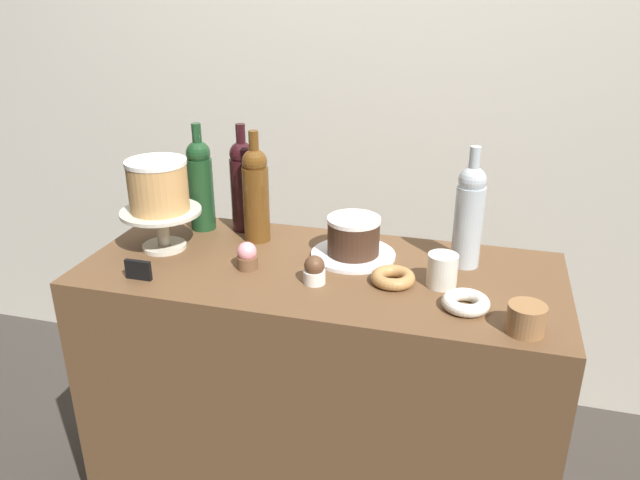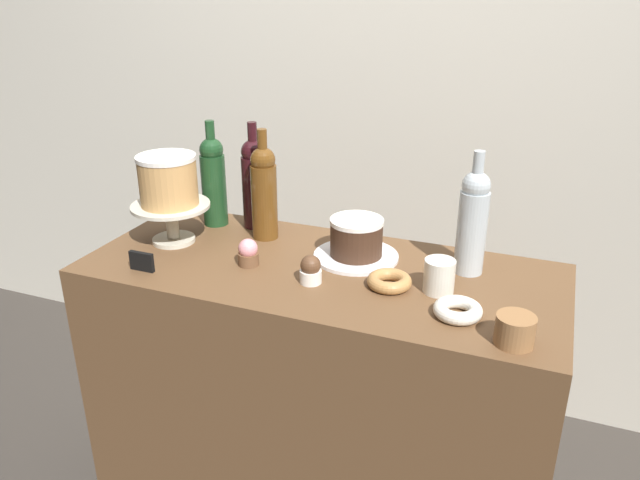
{
  "view_description": "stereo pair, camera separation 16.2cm",
  "coord_description": "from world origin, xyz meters",
  "px_view_note": "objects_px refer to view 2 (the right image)",
  "views": [
    {
      "loc": [
        0.39,
        -1.44,
        1.61
      ],
      "look_at": [
        0.0,
        0.0,
        0.97
      ],
      "focal_mm": 34.73,
      "sensor_mm": 36.0,
      "label": 1
    },
    {
      "loc": [
        0.55,
        -1.38,
        1.61
      ],
      "look_at": [
        0.0,
        0.0,
        0.97
      ],
      "focal_mm": 34.73,
      "sensor_mm": 36.0,
      "label": 2
    }
  ],
  "objects_px": {
    "wine_bottle_clear": "(473,220)",
    "wine_bottle_dark_red": "(254,182)",
    "cupcake_chocolate": "(311,270)",
    "price_sign_chalkboard": "(142,261)",
    "wine_bottle_amber": "(264,191)",
    "wine_bottle_green": "(213,180)",
    "cake_stand_pedestal": "(172,216)",
    "donut_sugar": "(458,310)",
    "coffee_cup_ceramic": "(439,276)",
    "white_layer_cake": "(168,180)",
    "cookie_stack": "(515,330)",
    "donut_maple": "(389,281)",
    "cupcake_strawberry": "(248,253)",
    "chocolate_round_cake": "(356,237)"
  },
  "relations": [
    {
      "from": "wine_bottle_clear",
      "to": "wine_bottle_dark_red",
      "type": "bearing_deg",
      "value": 172.76
    },
    {
      "from": "cupcake_chocolate",
      "to": "price_sign_chalkboard",
      "type": "xyz_separation_m",
      "value": [
        -0.44,
        -0.1,
        -0.01
      ]
    },
    {
      "from": "wine_bottle_dark_red",
      "to": "wine_bottle_amber",
      "type": "xyz_separation_m",
      "value": [
        0.07,
        -0.07,
        0.0
      ]
    },
    {
      "from": "wine_bottle_green",
      "to": "cupcake_chocolate",
      "type": "xyz_separation_m",
      "value": [
        0.43,
        -0.27,
        -0.11
      ]
    },
    {
      "from": "cake_stand_pedestal",
      "to": "wine_bottle_dark_red",
      "type": "distance_m",
      "value": 0.27
    },
    {
      "from": "wine_bottle_green",
      "to": "donut_sugar",
      "type": "xyz_separation_m",
      "value": [
        0.81,
        -0.3,
        -0.13
      ]
    },
    {
      "from": "wine_bottle_dark_red",
      "to": "coffee_cup_ceramic",
      "type": "distance_m",
      "value": 0.66
    },
    {
      "from": "wine_bottle_clear",
      "to": "cupcake_chocolate",
      "type": "relative_size",
      "value": 4.38
    },
    {
      "from": "white_layer_cake",
      "to": "wine_bottle_amber",
      "type": "distance_m",
      "value": 0.27
    },
    {
      "from": "wine_bottle_green",
      "to": "price_sign_chalkboard",
      "type": "xyz_separation_m",
      "value": [
        -0.01,
        -0.37,
        -0.12
      ]
    },
    {
      "from": "white_layer_cake",
      "to": "price_sign_chalkboard",
      "type": "bearing_deg",
      "value": -80.31
    },
    {
      "from": "white_layer_cake",
      "to": "cookie_stack",
      "type": "height_order",
      "value": "white_layer_cake"
    },
    {
      "from": "wine_bottle_clear",
      "to": "donut_sugar",
      "type": "distance_m",
      "value": 0.28
    },
    {
      "from": "wine_bottle_amber",
      "to": "wine_bottle_green",
      "type": "xyz_separation_m",
      "value": [
        -0.19,
        0.04,
        0.0
      ]
    },
    {
      "from": "donut_maple",
      "to": "wine_bottle_clear",
      "type": "bearing_deg",
      "value": 43.93
    },
    {
      "from": "white_layer_cake",
      "to": "cupcake_strawberry",
      "type": "distance_m",
      "value": 0.32
    },
    {
      "from": "wine_bottle_green",
      "to": "cupcake_chocolate",
      "type": "bearing_deg",
      "value": -31.87
    },
    {
      "from": "wine_bottle_green",
      "to": "white_layer_cake",
      "type": "bearing_deg",
      "value": -103.85
    },
    {
      "from": "wine_bottle_amber",
      "to": "donut_maple",
      "type": "height_order",
      "value": "wine_bottle_amber"
    },
    {
      "from": "white_layer_cake",
      "to": "wine_bottle_green",
      "type": "height_order",
      "value": "wine_bottle_green"
    },
    {
      "from": "donut_sugar",
      "to": "cookie_stack",
      "type": "bearing_deg",
      "value": -28.81
    },
    {
      "from": "cupcake_strawberry",
      "to": "coffee_cup_ceramic",
      "type": "bearing_deg",
      "value": 3.81
    },
    {
      "from": "price_sign_chalkboard",
      "to": "cake_stand_pedestal",
      "type": "bearing_deg",
      "value": 99.69
    },
    {
      "from": "wine_bottle_dark_red",
      "to": "donut_maple",
      "type": "bearing_deg",
      "value": -26.37
    },
    {
      "from": "wine_bottle_clear",
      "to": "price_sign_chalkboard",
      "type": "relative_size",
      "value": 4.65
    },
    {
      "from": "wine_bottle_clear",
      "to": "cookie_stack",
      "type": "distance_m",
      "value": 0.37
    },
    {
      "from": "chocolate_round_cake",
      "to": "wine_bottle_green",
      "type": "height_order",
      "value": "wine_bottle_green"
    },
    {
      "from": "cookie_stack",
      "to": "donut_maple",
      "type": "bearing_deg",
      "value": 153.8
    },
    {
      "from": "white_layer_cake",
      "to": "wine_bottle_amber",
      "type": "relative_size",
      "value": 0.51
    },
    {
      "from": "wine_bottle_clear",
      "to": "donut_maple",
      "type": "xyz_separation_m",
      "value": [
        -0.17,
        -0.16,
        -0.13
      ]
    },
    {
      "from": "wine_bottle_dark_red",
      "to": "cupcake_strawberry",
      "type": "distance_m",
      "value": 0.3
    },
    {
      "from": "donut_sugar",
      "to": "price_sign_chalkboard",
      "type": "bearing_deg",
      "value": -175.46
    },
    {
      "from": "white_layer_cake",
      "to": "cookie_stack",
      "type": "relative_size",
      "value": 1.98
    },
    {
      "from": "chocolate_round_cake",
      "to": "price_sign_chalkboard",
      "type": "height_order",
      "value": "chocolate_round_cake"
    },
    {
      "from": "cupcake_strawberry",
      "to": "coffee_cup_ceramic",
      "type": "relative_size",
      "value": 0.87
    },
    {
      "from": "coffee_cup_ceramic",
      "to": "cupcake_chocolate",
      "type": "bearing_deg",
      "value": -167.45
    },
    {
      "from": "white_layer_cake",
      "to": "wine_bottle_clear",
      "type": "height_order",
      "value": "wine_bottle_clear"
    },
    {
      "from": "cupcake_chocolate",
      "to": "donut_maple",
      "type": "distance_m",
      "value": 0.2
    },
    {
      "from": "donut_sugar",
      "to": "donut_maple",
      "type": "bearing_deg",
      "value": 155.73
    },
    {
      "from": "wine_bottle_clear",
      "to": "cookie_stack",
      "type": "relative_size",
      "value": 3.87
    },
    {
      "from": "cake_stand_pedestal",
      "to": "wine_bottle_dark_red",
      "type": "height_order",
      "value": "wine_bottle_dark_red"
    },
    {
      "from": "donut_maple",
      "to": "cookie_stack",
      "type": "bearing_deg",
      "value": -26.2
    },
    {
      "from": "wine_bottle_amber",
      "to": "coffee_cup_ceramic",
      "type": "bearing_deg",
      "value": -15.97
    },
    {
      "from": "wine_bottle_dark_red",
      "to": "cookie_stack",
      "type": "relative_size",
      "value": 3.87
    },
    {
      "from": "cake_stand_pedestal",
      "to": "cupcake_chocolate",
      "type": "xyz_separation_m",
      "value": [
        0.47,
        -0.1,
        -0.04
      ]
    },
    {
      "from": "cookie_stack",
      "to": "donut_sugar",
      "type": "bearing_deg",
      "value": 151.19
    },
    {
      "from": "cake_stand_pedestal",
      "to": "chocolate_round_cake",
      "type": "distance_m",
      "value": 0.54
    },
    {
      "from": "cake_stand_pedestal",
      "to": "wine_bottle_amber",
      "type": "height_order",
      "value": "wine_bottle_amber"
    },
    {
      "from": "wine_bottle_dark_red",
      "to": "donut_maple",
      "type": "height_order",
      "value": "wine_bottle_dark_red"
    },
    {
      "from": "cake_stand_pedestal",
      "to": "white_layer_cake",
      "type": "height_order",
      "value": "white_layer_cake"
    }
  ]
}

